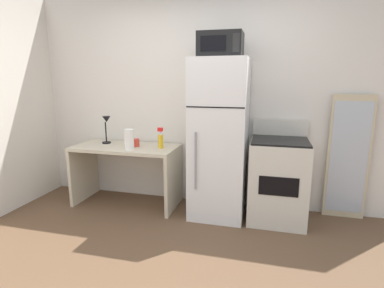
{
  "coord_description": "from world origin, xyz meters",
  "views": [
    {
      "loc": [
        0.8,
        -1.98,
        1.55
      ],
      "look_at": [
        0.0,
        1.1,
        0.87
      ],
      "focal_mm": 28.13,
      "sensor_mm": 36.0,
      "label": 1
    }
  ],
  "objects": [
    {
      "name": "ground_plane",
      "position": [
        0.0,
        0.0,
        0.0
      ],
      "size": [
        12.0,
        12.0,
        0.0
      ],
      "primitive_type": "plane",
      "color": "brown"
    },
    {
      "name": "wall_back_white",
      "position": [
        0.0,
        1.7,
        1.3
      ],
      "size": [
        5.0,
        0.1,
        2.6
      ],
      "primitive_type": "cube",
      "color": "silver",
      "rests_on": "ground"
    },
    {
      "name": "desk",
      "position": [
        -0.9,
        1.33,
        0.53
      ],
      "size": [
        1.28,
        0.61,
        0.75
      ],
      "color": "beige",
      "rests_on": "ground"
    },
    {
      "name": "desk_lamp",
      "position": [
        -1.2,
        1.4,
        0.99
      ],
      "size": [
        0.14,
        0.12,
        0.35
      ],
      "color": "black",
      "rests_on": "desk"
    },
    {
      "name": "spray_bottle",
      "position": [
        -0.44,
        1.33,
        0.85
      ],
      "size": [
        0.06,
        0.06,
        0.25
      ],
      "color": "yellow",
      "rests_on": "desk"
    },
    {
      "name": "paper_towel_roll",
      "position": [
        -0.77,
        1.17,
        0.87
      ],
      "size": [
        0.11,
        0.11,
        0.24
      ],
      "primitive_type": "cylinder",
      "color": "white",
      "rests_on": "desk"
    },
    {
      "name": "coffee_mug",
      "position": [
        -0.77,
        1.34,
        0.8
      ],
      "size": [
        0.08,
        0.08,
        0.09
      ],
      "primitive_type": "cylinder",
      "color": "#D83F33",
      "rests_on": "desk"
    },
    {
      "name": "refrigerator",
      "position": [
        0.26,
        1.32,
        0.89
      ],
      "size": [
        0.61,
        0.65,
        1.78
      ],
      "color": "white",
      "rests_on": "ground"
    },
    {
      "name": "microwave",
      "position": [
        0.26,
        1.3,
        1.91
      ],
      "size": [
        0.46,
        0.35,
        0.26
      ],
      "color": "black",
      "rests_on": "refrigerator"
    },
    {
      "name": "oven_range",
      "position": [
        0.93,
        1.33,
        0.47
      ],
      "size": [
        0.61,
        0.61,
        1.1
      ],
      "color": "beige",
      "rests_on": "ground"
    },
    {
      "name": "leaning_mirror",
      "position": [
        1.67,
        1.59,
        0.7
      ],
      "size": [
        0.44,
        0.03,
        1.4
      ],
      "color": "#C6B793",
      "rests_on": "ground"
    }
  ]
}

